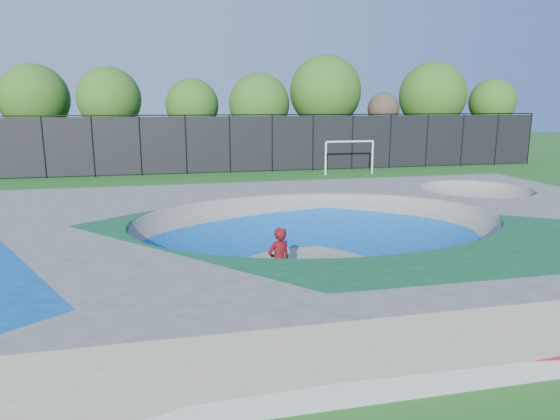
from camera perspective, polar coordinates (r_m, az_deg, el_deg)
The scene contains 7 objects.
ground at distance 15.11m, azimuth 4.37°, elevation -6.32°, with size 120.00×120.00×0.00m, color #1D5B19.
skate_deck at distance 14.90m, azimuth 4.42°, elevation -3.58°, with size 22.00×14.00×1.50m, color gray.
skater at distance 12.59m, azimuth -0.12°, elevation -5.91°, with size 0.64×0.42×1.75m, color #AC0D11.
skateboard at distance 12.87m, azimuth -0.12°, elevation -9.51°, with size 0.78×0.22×0.05m, color black.
soccer_goal at distance 34.42m, azimuth 7.95°, elevation 6.69°, with size 3.49×0.12×2.30m.
fence at distance 35.06m, azimuth -5.75°, elevation 7.65°, with size 48.09×0.09×4.04m.
treeline at distance 39.90m, azimuth -7.43°, elevation 12.53°, with size 53.21×7.35×8.56m.
Camera 1 is at (-4.27, -13.70, 4.76)m, focal length 32.00 mm.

